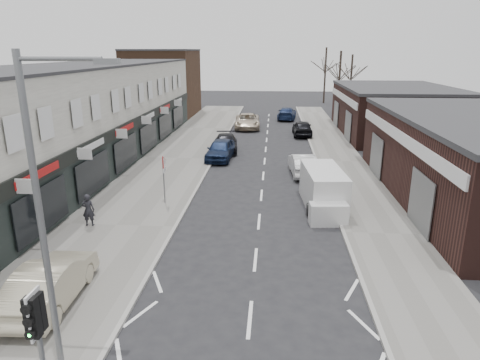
% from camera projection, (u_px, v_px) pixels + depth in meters
% --- Properties ---
extents(pavement_left, '(5.50, 64.00, 0.12)m').
position_uv_depth(pavement_left, '(177.00, 159.00, 32.97)').
color(pavement_left, slate).
rests_on(pavement_left, ground).
extents(pavement_right, '(3.50, 64.00, 0.12)m').
position_uv_depth(pavement_right, '(341.00, 162.00, 32.04)').
color(pavement_right, slate).
rests_on(pavement_right, ground).
extents(shop_terrace_left, '(8.00, 41.00, 7.10)m').
position_uv_depth(shop_terrace_left, '(73.00, 117.00, 30.08)').
color(shop_terrace_left, silver).
rests_on(shop_terrace_left, ground).
extents(brick_block_far, '(8.00, 10.00, 8.00)m').
position_uv_depth(brick_block_far, '(163.00, 84.00, 54.26)').
color(brick_block_far, '#4D3121').
rests_on(brick_block_far, ground).
extents(right_unit_far, '(10.00, 16.00, 4.50)m').
position_uv_depth(right_unit_far, '(394.00, 112.00, 42.34)').
color(right_unit_far, '#321A16').
rests_on(right_unit_far, ground).
extents(tree_far_a, '(3.60, 3.60, 8.00)m').
position_uv_depth(tree_far_a, '(337.00, 114.00, 56.61)').
color(tree_far_a, '#382D26').
rests_on(tree_far_a, ground).
extents(tree_far_b, '(3.60, 3.60, 7.50)m').
position_uv_depth(tree_far_b, '(349.00, 108.00, 62.14)').
color(tree_far_b, '#382D26').
rests_on(tree_far_b, ground).
extents(tree_far_c, '(3.60, 3.60, 8.50)m').
position_uv_depth(tree_far_c, '(323.00, 103.00, 68.09)').
color(tree_far_c, '#382D26').
rests_on(tree_far_c, ground).
extents(traffic_light, '(0.28, 0.60, 3.10)m').
position_uv_depth(traffic_light, '(37.00, 325.00, 9.21)').
color(traffic_light, slate).
rests_on(traffic_light, pavement_left).
extents(street_lamp, '(2.23, 0.22, 8.00)m').
position_uv_depth(street_lamp, '(46.00, 209.00, 9.73)').
color(street_lamp, slate).
rests_on(street_lamp, pavement_left).
extents(warning_sign, '(0.12, 0.80, 2.70)m').
position_uv_depth(warning_sign, '(164.00, 166.00, 22.69)').
color(warning_sign, slate).
rests_on(warning_sign, pavement_left).
extents(white_van, '(2.24, 5.42, 2.05)m').
position_uv_depth(white_van, '(323.00, 190.00, 22.70)').
color(white_van, silver).
rests_on(white_van, ground).
extents(sedan_on_pavement, '(1.76, 4.54, 1.47)m').
position_uv_depth(sedan_on_pavement, '(51.00, 282.00, 13.90)').
color(sedan_on_pavement, '#BDB497').
rests_on(sedan_on_pavement, pavement_left).
extents(pedestrian, '(0.61, 0.44, 1.56)m').
position_uv_depth(pedestrian, '(88.00, 210.00, 20.04)').
color(pedestrian, black).
rests_on(pedestrian, pavement_left).
extents(parked_car_left_a, '(2.16, 4.68, 1.55)m').
position_uv_depth(parked_car_left_a, '(221.00, 150.00, 32.75)').
color(parked_car_left_a, '#13203D').
rests_on(parked_car_left_a, ground).
extents(parked_car_left_b, '(2.35, 4.85, 1.36)m').
position_uv_depth(parked_car_left_b, '(226.00, 143.00, 35.50)').
color(parked_car_left_b, black).
rests_on(parked_car_left_b, ground).
extents(parked_car_left_c, '(2.89, 5.75, 1.56)m').
position_uv_depth(parked_car_left_c, '(247.00, 121.00, 45.82)').
color(parked_car_left_c, '#BFAF99').
rests_on(parked_car_left_c, ground).
extents(parked_car_right_a, '(1.84, 4.43, 1.42)m').
position_uv_depth(parked_car_right_a, '(303.00, 164.00, 28.79)').
color(parked_car_right_a, silver).
rests_on(parked_car_right_a, ground).
extents(parked_car_right_b, '(1.88, 4.49, 1.52)m').
position_uv_depth(parked_car_right_b, '(302.00, 128.00, 41.87)').
color(parked_car_right_b, black).
rests_on(parked_car_right_b, ground).
extents(parked_car_right_c, '(2.52, 5.22, 1.46)m').
position_uv_depth(parked_car_right_c, '(287.00, 113.00, 51.79)').
color(parked_car_right_c, '#162345').
rests_on(parked_car_right_c, ground).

